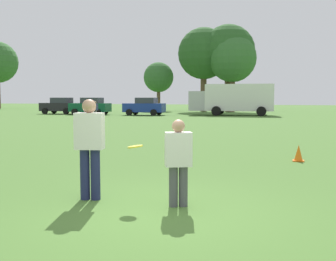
# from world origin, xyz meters

# --- Properties ---
(ground_plane) EXTENTS (193.50, 193.50, 0.00)m
(ground_plane) POSITION_xyz_m (0.00, 0.00, 0.00)
(ground_plane) COLOR #47702D
(player_thrower) EXTENTS (0.55, 0.40, 1.82)m
(player_thrower) POSITION_xyz_m (-1.53, 0.48, 1.03)
(player_thrower) COLOR #1E234C
(player_thrower) RESTS_ON ground
(player_defender) EXTENTS (0.50, 0.41, 1.48)m
(player_defender) POSITION_xyz_m (0.12, 0.51, 0.83)
(player_defender) COLOR #4C4C51
(player_defender) RESTS_ON ground
(frisbee) EXTENTS (0.27, 0.27, 0.07)m
(frisbee) POSITION_xyz_m (-0.68, 0.56, 0.99)
(frisbee) COLOR yellow
(traffic_cone) EXTENTS (0.32, 0.32, 0.48)m
(traffic_cone) POSITION_xyz_m (2.14, 6.22, 0.23)
(traffic_cone) COLOR #D8590C
(traffic_cone) RESTS_ON ground
(parked_car_near_left) EXTENTS (4.29, 2.38, 1.82)m
(parked_car_near_left) POSITION_xyz_m (-22.97, 33.71, 0.92)
(parked_car_near_left) COLOR black
(parked_car_near_left) RESTS_ON ground
(parked_car_mid_left) EXTENTS (4.29, 2.38, 1.82)m
(parked_car_mid_left) POSITION_xyz_m (-18.66, 32.69, 0.92)
(parked_car_mid_left) COLOR #0C4C2D
(parked_car_mid_left) RESTS_ON ground
(parked_car_center) EXTENTS (4.29, 2.38, 1.82)m
(parked_car_center) POSITION_xyz_m (-12.74, 33.33, 0.92)
(parked_car_center) COLOR navy
(parked_car_center) RESTS_ON ground
(box_truck) EXTENTS (8.61, 3.29, 3.18)m
(box_truck) POSITION_xyz_m (-3.91, 35.65, 1.75)
(box_truck) COLOR white
(box_truck) RESTS_ON ground
(bystander_far_jogger) EXTENTS (0.47, 0.33, 1.53)m
(bystander_far_jogger) POSITION_xyz_m (-13.88, 24.57, 0.86)
(bystander_far_jogger) COLOR #4C4C51
(bystander_far_jogger) RESTS_ON ground
(tree_west_maple) EXTENTS (4.07, 4.07, 6.62)m
(tree_west_maple) POSITION_xyz_m (-15.67, 46.59, 4.55)
(tree_west_maple) COLOR brown
(tree_west_maple) RESTS_ON ground
(tree_center_elm) EXTENTS (6.76, 6.76, 10.98)m
(tree_center_elm) POSITION_xyz_m (-9.43, 46.68, 7.55)
(tree_center_elm) COLOR brown
(tree_center_elm) RESTS_ON ground
(tree_east_birch) EXTENTS (6.89, 6.89, 11.19)m
(tree_east_birch) POSITION_xyz_m (-6.22, 46.64, 7.70)
(tree_east_birch) COLOR brown
(tree_east_birch) RESTS_ON ground
(tree_east_oak) EXTENTS (6.01, 6.01, 9.76)m
(tree_east_oak) POSITION_xyz_m (-5.49, 45.56, 6.71)
(tree_east_oak) COLOR brown
(tree_east_oak) RESTS_ON ground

